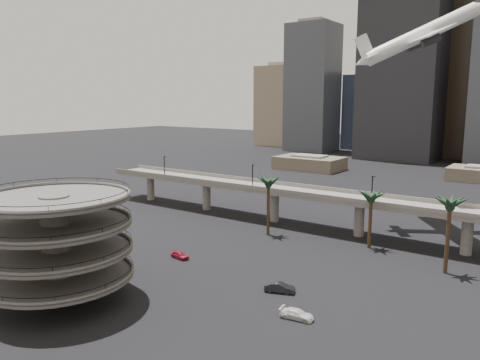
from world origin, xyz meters
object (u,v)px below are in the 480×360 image
Objects in this scene: parking_ramp at (56,238)px; overpass at (315,198)px; airborne_jet at (420,36)px; car_b at (280,287)px; car_c at (297,314)px; car_a at (180,255)px.

overpass is (13.00, 59.00, -2.50)m from parking_ramp.
parking_ramp is 0.17× the size of overpass.
car_b is (-4.27, -55.02, -43.91)m from airborne_jet.
overpass is at bearing 14.55° from car_c.
car_b reaches higher than car_a.
airborne_jet is (16.88, 17.94, 37.37)m from overpass.
overpass is at bearing -1.55° from car_b.
overpass is 26.92× the size of car_b.
car_a is at bearing 64.08° from car_c.
parking_ramp is 5.47× the size of car_a.
airborne_jet is 75.65m from car_c.
car_a is 0.84× the size of car_b.
overpass is at bearing 77.57° from parking_ramp.
airborne_jet is at bearing -24.78° from car_b.
parking_ramp is 60.46m from overpass.
car_b is at bearing -71.21° from overpass.
overpass is 4.75× the size of airborne_jet.
parking_ramp is 0.81× the size of airborne_jet.
overpass is at bearing -10.90° from car_a.
car_b is at bearing -129.30° from airborne_jet.
parking_ramp is at bearing 106.34° from car_c.
car_b is 1.01× the size of car_c.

